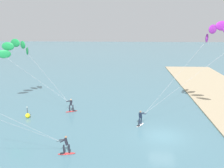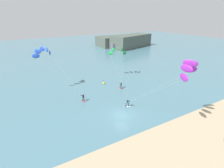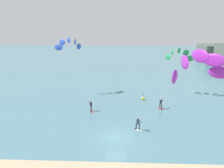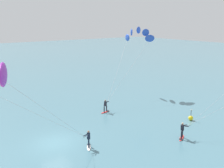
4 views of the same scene
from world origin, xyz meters
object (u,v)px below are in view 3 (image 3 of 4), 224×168
Objects in this scene: kitesurfer_mid_water at (70,46)px; marker_buoy at (143,98)px; kitesurfer_far_out at (178,56)px; kitesurfer_nearshore at (196,69)px.

kitesurfer_mid_water reaches higher than marker_buoy.
kitesurfer_far_out is (19.45, -0.10, -1.69)m from kitesurfer_mid_water.
kitesurfer_mid_water is at bearing 179.69° from kitesurfer_far_out.
kitesurfer_mid_water is 16.15m from marker_buoy.
kitesurfer_far_out is at bearing 81.86° from kitesurfer_nearshore.
marker_buoy is at bearing 96.72° from kitesurfer_nearshore.
kitesurfer_far_out is (3.61, 25.25, -2.19)m from kitesurfer_nearshore.
kitesurfer_nearshore is 8.59× the size of marker_buoy.
kitesurfer_nearshore reaches higher than kitesurfer_mid_water.
kitesurfer_far_out is at bearing -0.31° from kitesurfer_mid_water.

